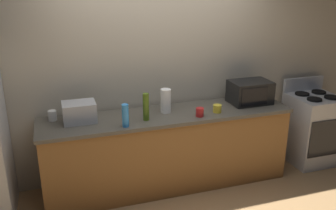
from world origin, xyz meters
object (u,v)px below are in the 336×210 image
Objects in this scene: microwave at (250,92)px; toaster_oven at (79,112)px; bottle_olive_oil at (146,107)px; bottle_spray_cleaner at (125,116)px; mug_yellow at (217,109)px; mug_white at (52,116)px; stove_range at (312,128)px; paper_towel_roll at (166,101)px; mug_red at (200,112)px.

microwave reaches higher than toaster_oven.
microwave is 1.62× the size of bottle_olive_oil.
bottle_olive_oil is 1.24× the size of bottle_spray_cleaner.
mug_white is (-1.77, 0.32, 0.01)m from mug_yellow.
microwave is 5.06× the size of mug_yellow.
stove_range is 4.00× the size of paper_towel_roll.
paper_towel_roll reaches higher than mug_yellow.
mug_yellow is 1.80m from mug_white.
bottle_olive_oil is 3.12× the size of mug_yellow.
paper_towel_roll reaches higher than stove_range.
bottle_spray_cleaner is (-0.52, -0.28, -0.02)m from paper_towel_roll.
mug_white is at bearing 149.87° from bottle_spray_cleaner.
microwave is 4.43× the size of mug_white.
microwave is 1.78× the size of paper_towel_roll.
bottle_spray_cleaner is at bearing -177.49° from mug_red.
toaster_oven is 3.58× the size of mug_yellow.
stove_range is 3.18× the size of toaster_oven.
bottle_olive_oil is at bearing 172.91° from mug_red.
mug_red is (-1.70, -0.19, 0.49)m from stove_range.
toaster_oven is 3.14× the size of mug_white.
paper_towel_roll is 0.91× the size of bottle_olive_oil.
paper_towel_roll reaches higher than toaster_oven.
mug_red is at bearing -166.40° from mug_yellow.
mug_white is at bearing 162.49° from bottle_olive_oil.
toaster_oven is 1.26× the size of paper_towel_roll.
mug_yellow is at bearing -10.09° from mug_white.
bottle_olive_oil is at bearing -17.51° from mug_white.
mug_yellow is (0.55, -0.18, -0.09)m from paper_towel_roll.
mug_white is (-2.29, 0.13, -0.08)m from microwave.
bottle_spray_cleaner is at bearing -33.60° from toaster_oven.
paper_towel_roll is 0.59m from bottle_spray_cleaner.
microwave is (-0.95, 0.05, 0.57)m from stove_range.
stove_range is 3.65× the size of bottle_olive_oil.
bottle_spray_cleaner reaches higher than mug_white.
bottle_olive_oil is at bearing -172.95° from microwave.
microwave is 1.35m from bottle_olive_oil.
bottle_spray_cleaner reaches higher than toaster_oven.
microwave reaches higher than bottle_spray_cleaner.
bottle_olive_oil reaches higher than bottle_spray_cleaner.
mug_white reaches higher than mug_yellow.
bottle_olive_oil is (-1.34, -0.17, 0.01)m from microwave.
toaster_oven is at bearing 165.30° from bottle_olive_oil.
paper_towel_roll is at bearing 28.19° from bottle_spray_cleaner.
mug_red is at bearing -11.22° from toaster_oven.
stove_range is 11.33× the size of mug_red.
mug_white reaches higher than mug_red.
microwave reaches higher than stove_range.
bottle_spray_cleaner is at bearing -155.88° from bottle_olive_oil.
paper_towel_roll is 0.59m from mug_yellow.
mug_yellow is 0.24m from mug_red.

